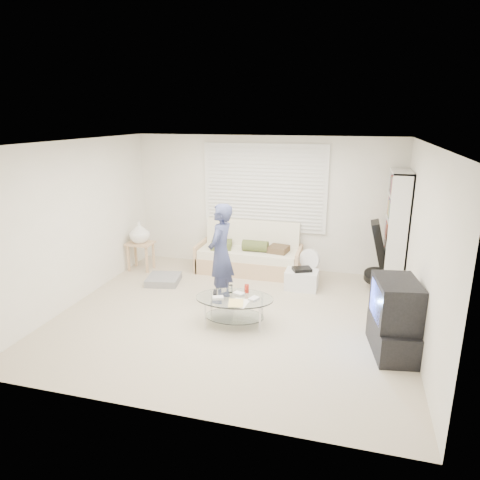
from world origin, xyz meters
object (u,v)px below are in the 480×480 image
(futon_sofa, at_px, (249,256))
(tv_unit, at_px, (394,318))
(coffee_table, at_px, (235,303))
(bookshelf, at_px, (395,231))

(futon_sofa, bearing_deg, tv_unit, -44.12)
(futon_sofa, bearing_deg, coffee_table, -81.64)
(bookshelf, relative_size, coffee_table, 1.71)
(bookshelf, distance_m, tv_unit, 2.25)
(tv_unit, height_order, coffee_table, tv_unit)
(coffee_table, bearing_deg, futon_sofa, 98.36)
(bookshelf, distance_m, coffee_table, 3.04)
(futon_sofa, height_order, tv_unit, tv_unit)
(bookshelf, relative_size, tv_unit, 2.10)
(tv_unit, bearing_deg, futon_sofa, 135.88)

